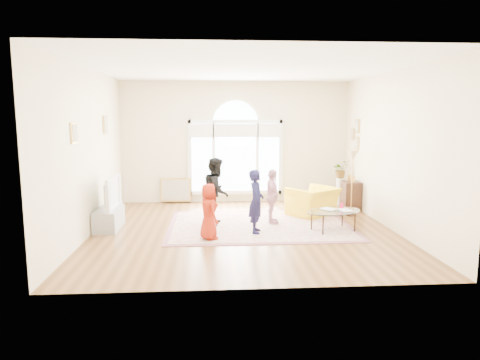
{
  "coord_description": "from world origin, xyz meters",
  "views": [
    {
      "loc": [
        -0.64,
        -8.4,
        2.28
      ],
      "look_at": [
        -0.06,
        0.3,
        0.98
      ],
      "focal_mm": 32.0,
      "sensor_mm": 36.0,
      "label": 1
    }
  ],
  "objects": [
    {
      "name": "room_shell",
      "position": [
        0.01,
        2.83,
        1.57
      ],
      "size": [
        6.0,
        6.0,
        6.0
      ],
      "color": "beige",
      "rests_on": "ground"
    },
    {
      "name": "television",
      "position": [
        -2.74,
        0.3,
        0.75
      ],
      "size": [
        0.17,
        1.13,
        0.65
      ],
      "color": "black",
      "rests_on": "tv_console"
    },
    {
      "name": "floor_lamp",
      "position": [
        2.58,
        1.11,
        1.28
      ],
      "size": [
        0.24,
        0.24,
        1.51
      ],
      "color": "black",
      "rests_on": "ground"
    },
    {
      "name": "rug_border",
      "position": [
        0.36,
        0.35,
        0.01
      ],
      "size": [
        3.8,
        2.8,
        0.01
      ],
      "primitive_type": "cube",
      "color": "#88505D",
      "rests_on": "ground"
    },
    {
      "name": "child_pink",
      "position": [
        0.64,
        0.45,
        0.6
      ],
      "size": [
        0.33,
        0.7,
        1.16
      ],
      "primitive_type": "imported",
      "rotation": [
        0.0,
        0.0,
        1.49
      ],
      "color": "#DB9CAC",
      "rests_on": "area_rug"
    },
    {
      "name": "child_red",
      "position": [
        -0.7,
        -0.64,
        0.54
      ],
      "size": [
        0.5,
        0.6,
        1.04
      ],
      "primitive_type": "imported",
      "rotation": [
        0.0,
        0.0,
        1.97
      ],
      "color": "#9D200E",
      "rests_on": "area_rug"
    },
    {
      "name": "side_cabinet",
      "position": [
        2.78,
        1.76,
        0.35
      ],
      "size": [
        0.4,
        0.5,
        0.7
      ],
      "primitive_type": "cube",
      "color": "black",
      "rests_on": "ground"
    },
    {
      "name": "armchair",
      "position": [
        1.69,
        1.17,
        0.33
      ],
      "size": [
        1.34,
        1.31,
        0.66
      ],
      "primitive_type": "imported",
      "rotation": [
        0.0,
        0.0,
        3.76
      ],
      "color": "yellow",
      "rests_on": "ground"
    },
    {
      "name": "plant_pedestal",
      "position": [
        2.7,
        2.39,
        0.35
      ],
      "size": [
        0.2,
        0.2,
        0.7
      ],
      "primitive_type": "cylinder",
      "color": "white",
      "rests_on": "ground"
    },
    {
      "name": "coffee_table",
      "position": [
        1.78,
        -0.2,
        0.4
      ],
      "size": [
        1.33,
        1.06,
        0.54
      ],
      "rotation": [
        0.0,
        0.0,
        0.31
      ],
      "color": "silver",
      "rests_on": "ground"
    },
    {
      "name": "child_navy",
      "position": [
        0.22,
        -0.25,
        0.64
      ],
      "size": [
        0.35,
        0.49,
        1.24
      ],
      "primitive_type": "imported",
      "rotation": [
        0.0,
        0.0,
        1.45
      ],
      "color": "#161539",
      "rests_on": "area_rug"
    },
    {
      "name": "ground",
      "position": [
        0.0,
        0.0,
        0.0
      ],
      "size": [
        6.0,
        6.0,
        0.0
      ],
      "primitive_type": "plane",
      "color": "#533417",
      "rests_on": "ground"
    },
    {
      "name": "area_rug",
      "position": [
        0.36,
        0.35,
        0.01
      ],
      "size": [
        3.6,
        2.6,
        0.02
      ],
      "primitive_type": "cube",
      "color": "#C0B692",
      "rests_on": "ground"
    },
    {
      "name": "tv_console",
      "position": [
        -2.75,
        0.3,
        0.21
      ],
      "size": [
        0.45,
        1.0,
        0.42
      ],
      "primitive_type": "cube",
      "color": "#919399",
      "rests_on": "ground"
    },
    {
      "name": "potted_plant",
      "position": [
        2.7,
        2.39,
        0.93
      ],
      "size": [
        0.52,
        0.49,
        0.46
      ],
      "primitive_type": "imported",
      "rotation": [
        0.0,
        0.0,
        0.41
      ],
      "color": "#33722D",
      "rests_on": "plant_pedestal"
    },
    {
      "name": "child_black",
      "position": [
        -0.54,
        0.45,
        0.73
      ],
      "size": [
        0.66,
        0.78,
        1.41
      ],
      "primitive_type": "imported",
      "rotation": [
        0.0,
        0.0,
        1.37
      ],
      "color": "black",
      "rests_on": "area_rug"
    },
    {
      "name": "leaning_picture",
      "position": [
        -1.6,
        2.9,
        0.0
      ],
      "size": [
        0.8,
        0.14,
        0.62
      ],
      "primitive_type": "cube",
      "rotation": [
        -0.14,
        0.0,
        0.0
      ],
      "color": "tan",
      "rests_on": "ground"
    }
  ]
}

